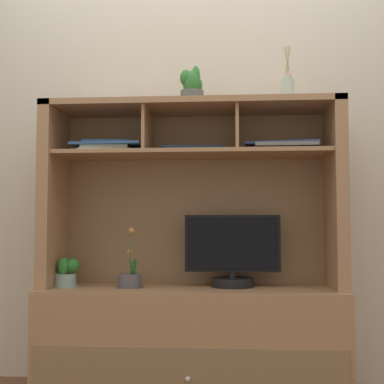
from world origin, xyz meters
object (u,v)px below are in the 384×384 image
Objects in this scene: potted_orchid at (130,279)px; potted_succulent at (192,87)px; magazine_stack_right at (192,150)px; diffuser_bottle at (288,90)px; potted_fern at (67,273)px; magazine_stack_left at (285,146)px; media_console at (192,308)px; tv_monitor at (233,255)px; magazine_stack_centre at (107,147)px.

potted_orchid is 1.01m from potted_succulent.
diffuser_bottle is at bearing -8.18° from magazine_stack_right.
potted_fern is 0.43× the size of magazine_stack_right.
magazine_stack_left is 0.28m from diffuser_bottle.
magazine_stack_right is (-0.00, 0.04, 0.80)m from media_console.
tv_monitor is at bearing 174.95° from magazine_stack_left.
diffuser_bottle is (0.78, 0.03, 0.94)m from potted_orchid.
diffuser_bottle is (0.48, -0.07, 0.29)m from magazine_stack_right.
potted_orchid is (-0.30, -0.06, 0.15)m from media_console.
potted_fern is at bearing -173.43° from magazine_stack_right.
magazine_stack_left is 1.05× the size of magazine_stack_centre.
magazine_stack_centre is 1.08× the size of magazine_stack_right.
magazine_stack_left is (1.09, 0.02, 0.63)m from potted_fern.
tv_monitor is 1.42× the size of magazine_stack_right.
potted_fern is 0.52× the size of diffuser_bottle.
diffuser_bottle is at bearing 1.97° from potted_orchid.
media_console reaches higher than potted_fern.
potted_succulent is at bearing 2.29° from magazine_stack_centre.
potted_orchid is at bearing -162.31° from magazine_stack_right.
magazine_stack_centre reaches higher than magazine_stack_left.
magazine_stack_right is 1.69× the size of potted_succulent.
potted_fern is 0.38× the size of magazine_stack_left.
magazine_stack_right is at bearing 8.52° from magazine_stack_centre.
potted_succulent is (0.63, 0.03, 0.94)m from potted_fern.
magazine_stack_centre is at bearing -179.26° from magazine_stack_left.
media_console is 3.10× the size of tv_monitor.
magazine_stack_centre is 0.53m from potted_succulent.
media_console reaches higher than magazine_stack_left.
potted_orchid is 1.05× the size of diffuser_bottle.
magazine_stack_left reaches higher than magazine_stack_right.
potted_succulent is (-0.46, 0.01, 0.31)m from magazine_stack_left.
diffuser_bottle reaches higher than magazine_stack_left.
magazine_stack_centre is (-0.63, -0.03, 0.55)m from tv_monitor.
potted_fern is at bearing -177.06° from tv_monitor.
magazine_stack_right is (0.30, 0.10, 0.65)m from potted_orchid.
media_console is 5.28× the size of diffuser_bottle.
tv_monitor is 0.52m from potted_orchid.
magazine_stack_left is 1.13× the size of magazine_stack_right.
magazine_stack_left reaches higher than potted_fern.
potted_orchid is at bearing -172.50° from tv_monitor.
magazine_stack_left reaches higher than tv_monitor.
media_console is at bearing 10.55° from potted_orchid.
diffuser_bottle reaches higher than magazine_stack_right.
media_console is at bearing 176.49° from diffuser_bottle.
tv_monitor is 0.84m from magazine_stack_centre.
potted_fern is 0.73× the size of potted_succulent.
tv_monitor is 0.60m from magazine_stack_left.
magazine_stack_left is 1.92× the size of potted_succulent.
magazine_stack_right is (-0.20, 0.03, 0.53)m from tv_monitor.
tv_monitor is 1.62× the size of potted_orchid.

